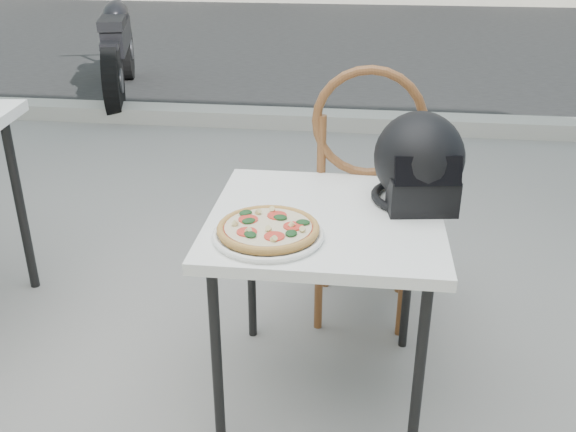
# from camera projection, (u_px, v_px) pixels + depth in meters

# --- Properties ---
(ground) EXTENTS (80.00, 80.00, 0.00)m
(ground) POSITION_uv_depth(u_px,v_px,m) (208.00, 361.00, 2.40)
(ground) COLOR gray
(ground) RESTS_ON ground
(street_asphalt) EXTENTS (30.00, 8.00, 0.00)m
(street_asphalt) POSITION_uv_depth(u_px,v_px,m) (333.00, 40.00, 8.69)
(street_asphalt) COLOR black
(street_asphalt) RESTS_ON ground
(curb) EXTENTS (30.00, 0.25, 0.12)m
(curb) POSITION_uv_depth(u_px,v_px,m) (299.00, 119.00, 5.07)
(curb) COLOR #A5A39A
(curb) RESTS_ON ground
(cafe_table_main) EXTENTS (0.72, 0.72, 0.68)m
(cafe_table_main) POSITION_uv_depth(u_px,v_px,m) (325.00, 232.00, 2.00)
(cafe_table_main) COLOR white
(cafe_table_main) RESTS_ON ground
(plate) EXTENTS (0.40, 0.40, 0.02)m
(plate) POSITION_uv_depth(u_px,v_px,m) (268.00, 235.00, 1.82)
(plate) COLOR white
(plate) RESTS_ON cafe_table_main
(pizza) EXTENTS (0.33, 0.33, 0.04)m
(pizza) POSITION_uv_depth(u_px,v_px,m) (268.00, 228.00, 1.81)
(pizza) COLOR #BF8C45
(pizza) RESTS_ON plate
(helmet) EXTENTS (0.33, 0.34, 0.29)m
(helmet) POSITION_uv_depth(u_px,v_px,m) (419.00, 164.00, 2.00)
(helmet) COLOR black
(helmet) RESTS_ON cafe_table_main
(cafe_chair_main) EXTENTS (0.41, 0.41, 1.06)m
(cafe_chair_main) POSITION_uv_depth(u_px,v_px,m) (366.00, 186.00, 2.41)
(cafe_chair_main) COLOR brown
(cafe_chair_main) RESTS_ON ground
(motorcycle) EXTENTS (0.74, 1.96, 1.00)m
(motorcycle) POSITION_uv_depth(u_px,v_px,m) (118.00, 48.00, 5.79)
(motorcycle) COLOR black
(motorcycle) RESTS_ON street_asphalt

